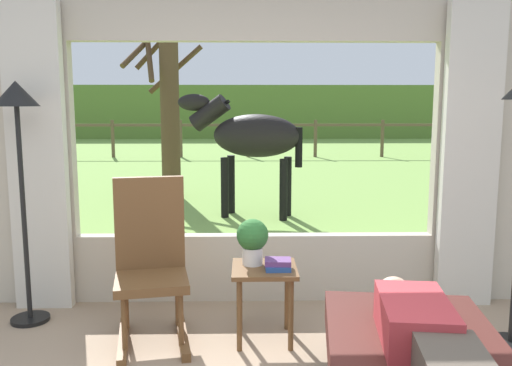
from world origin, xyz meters
TOP-DOWN VIEW (x-y plane):
  - back_wall_with_window at (0.00, 2.26)m, footprint 5.20×0.12m
  - curtain_panel_left at (-1.69, 2.12)m, footprint 0.44×0.10m
  - curtain_panel_right at (1.69, 2.12)m, footprint 0.44×0.10m
  - outdoor_pasture_lawn at (0.00, 13.16)m, footprint 36.00×21.68m
  - distant_hill_ridge at (0.00, 23.00)m, footprint 36.00×2.00m
  - reclining_person at (0.78, 0.33)m, footprint 0.41×1.44m
  - rocking_chair at (-0.73, 1.53)m, footprint 0.58×0.75m
  - side_table at (0.05, 1.47)m, footprint 0.44×0.44m
  - potted_plant at (-0.03, 1.53)m, footprint 0.22×0.22m
  - book_stack at (0.14, 1.41)m, footprint 0.18×0.16m
  - floor_lamp_left at (-1.70, 1.82)m, footprint 0.32×0.32m
  - horse at (-0.01, 5.48)m, footprint 1.82×0.86m
  - pasture_tree at (-1.38, 7.17)m, footprint 1.30×1.20m
  - pasture_fence_line at (0.00, 13.91)m, footprint 16.10×0.10m

SIDE VIEW (x-z plane):
  - outdoor_pasture_lawn at x=0.00m, z-range 0.00..0.02m
  - side_table at x=0.05m, z-range 0.17..0.69m
  - reclining_person at x=0.78m, z-range 0.41..0.63m
  - rocking_chair at x=-0.73m, z-range -0.01..1.11m
  - book_stack at x=0.14m, z-range 0.52..0.59m
  - potted_plant at x=-0.03m, z-range 0.54..0.86m
  - pasture_fence_line at x=0.00m, z-range 0.19..1.29m
  - horse at x=-0.01m, z-range 0.29..2.02m
  - curtain_panel_left at x=-1.69m, z-range 0.00..2.40m
  - curtain_panel_right at x=1.69m, z-range 0.00..2.40m
  - distant_hill_ridge at x=0.00m, z-range 0.00..2.40m
  - back_wall_with_window at x=0.00m, z-range -0.03..2.52m
  - floor_lamp_left at x=-1.70m, z-range 0.55..2.33m
  - pasture_tree at x=-1.38m, z-range -0.04..3.33m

